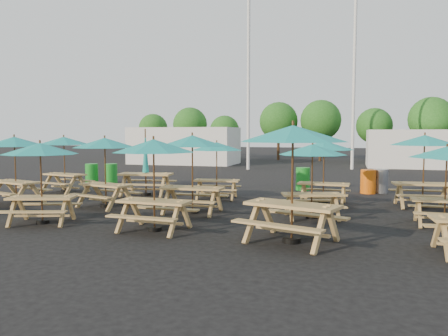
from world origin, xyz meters
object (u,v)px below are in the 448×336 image
(picnic_unit_10, at_px, (312,154))
(waste_bin_0, at_px, (92,174))
(picnic_unit_4, at_px, (105,147))
(picnic_unit_7, at_px, (192,145))
(picnic_unit_5, at_px, (146,168))
(waste_bin_2, at_px, (303,179))
(picnic_unit_14, at_px, (425,144))
(picnic_unit_6, at_px, (154,151))
(picnic_unit_1, at_px, (14,145))
(picnic_unit_13, at_px, (447,157))
(picnic_unit_8, at_px, (217,149))
(picnic_unit_2, at_px, (64,144))
(picnic_unit_11, at_px, (324,149))
(waste_bin_3, at_px, (368,182))
(picnic_unit_9, at_px, (293,140))
(picnic_unit_3, at_px, (40,153))
(waste_bin_4, at_px, (381,181))
(waste_bin_1, at_px, (111,174))

(picnic_unit_10, height_order, waste_bin_0, picnic_unit_10)
(picnic_unit_4, bearing_deg, picnic_unit_7, 12.15)
(picnic_unit_5, relative_size, waste_bin_2, 2.69)
(picnic_unit_14, bearing_deg, picnic_unit_6, -146.37)
(picnic_unit_10, bearing_deg, picnic_unit_5, 140.00)
(picnic_unit_5, bearing_deg, picnic_unit_1, -145.15)
(picnic_unit_1, height_order, picnic_unit_13, picnic_unit_1)
(picnic_unit_8, bearing_deg, picnic_unit_4, -143.40)
(picnic_unit_1, height_order, picnic_unit_5, picnic_unit_5)
(picnic_unit_2, distance_m, waste_bin_2, 9.76)
(picnic_unit_11, bearing_deg, picnic_unit_10, -90.28)
(picnic_unit_5, xyz_separation_m, waste_bin_3, (8.12, 2.93, -0.57))
(picnic_unit_7, distance_m, picnic_unit_10, 3.46)
(picnic_unit_7, bearing_deg, picnic_unit_9, -39.84)
(picnic_unit_5, bearing_deg, waste_bin_2, 23.10)
(picnic_unit_7, xyz_separation_m, picnic_unit_8, (-0.15, 2.91, -0.23))
(picnic_unit_8, distance_m, picnic_unit_13, 7.49)
(picnic_unit_7, xyz_separation_m, picnic_unit_10, (3.45, 0.18, -0.21))
(picnic_unit_1, height_order, picnic_unit_14, picnic_unit_14)
(picnic_unit_3, height_order, picnic_unit_6, picnic_unit_6)
(waste_bin_4, bearing_deg, waste_bin_0, -177.98)
(picnic_unit_1, xyz_separation_m, waste_bin_1, (-0.01, 6.04, -1.49))
(picnic_unit_2, relative_size, waste_bin_0, 2.56)
(picnic_unit_13, relative_size, waste_bin_3, 2.19)
(picnic_unit_9, distance_m, picnic_unit_10, 2.91)
(picnic_unit_4, height_order, waste_bin_1, picnic_unit_4)
(picnic_unit_14, xyz_separation_m, waste_bin_4, (-1.07, 3.18, -1.54))
(waste_bin_3, bearing_deg, picnic_unit_9, -102.28)
(picnic_unit_13, xyz_separation_m, waste_bin_3, (-1.64, 5.80, -1.30))
(waste_bin_0, bearing_deg, picnic_unit_13, -22.13)
(picnic_unit_1, bearing_deg, picnic_unit_9, 0.40)
(picnic_unit_5, distance_m, picnic_unit_6, 6.24)
(picnic_unit_14, height_order, waste_bin_0, picnic_unit_14)
(picnic_unit_13, bearing_deg, waste_bin_0, 158.58)
(picnic_unit_4, xyz_separation_m, picnic_unit_9, (6.29, -2.88, 0.27))
(picnic_unit_5, distance_m, picnic_unit_13, 10.20)
(picnic_unit_5, distance_m, picnic_unit_10, 7.04)
(picnic_unit_5, bearing_deg, picnic_unit_10, -30.58)
(picnic_unit_4, bearing_deg, waste_bin_2, 62.85)
(picnic_unit_14, bearing_deg, picnic_unit_7, -161.23)
(picnic_unit_5, relative_size, picnic_unit_14, 1.09)
(picnic_unit_9, xyz_separation_m, picnic_unit_10, (0.18, 2.87, -0.42))
(picnic_unit_7, xyz_separation_m, picnic_unit_14, (6.69, 3.02, 0.00))
(picnic_unit_11, distance_m, waste_bin_2, 3.90)
(waste_bin_2, bearing_deg, picnic_unit_7, -112.54)
(picnic_unit_9, xyz_separation_m, picnic_unit_14, (3.42, 5.71, -0.20))
(picnic_unit_8, distance_m, picnic_unit_10, 4.51)
(picnic_unit_2, height_order, waste_bin_0, picnic_unit_2)
(picnic_unit_5, relative_size, picnic_unit_8, 1.22)
(picnic_unit_7, height_order, picnic_unit_14, picnic_unit_14)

